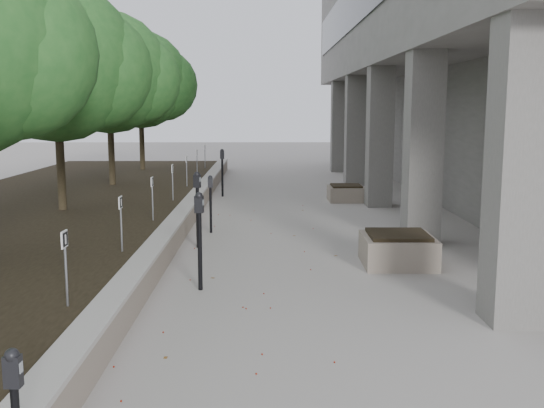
{
  "coord_description": "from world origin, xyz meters",
  "views": [
    {
      "loc": [
        0.12,
        -7.03,
        2.85
      ],
      "look_at": [
        0.24,
        5.02,
        0.98
      ],
      "focal_mm": 41.39,
      "sensor_mm": 36.0,
      "label": 1
    }
  ],
  "objects": [
    {
      "name": "crabapple_tree_3",
      "position": [
        -4.8,
        8.0,
        3.12
      ],
      "size": [
        4.6,
        4.0,
        5.44
      ],
      "primitive_type": null,
      "color": "#235C23",
      "rests_on": "planting_bed"
    },
    {
      "name": "planting_bed",
      "position": [
        -5.5,
        9.0,
        0.2
      ],
      "size": [
        7.0,
        26.0,
        0.4
      ],
      "primitive_type": "cube",
      "color": "black",
      "rests_on": "ground"
    },
    {
      "name": "planter_front",
      "position": [
        2.53,
        4.09,
        0.3
      ],
      "size": [
        1.3,
        1.3,
        0.59
      ],
      "primitive_type": null,
      "rotation": [
        0.0,
        0.0,
        -0.02
      ],
      "color": "gray",
      "rests_on": "ground"
    },
    {
      "name": "retaining_wall",
      "position": [
        -1.82,
        9.0,
        0.25
      ],
      "size": [
        0.39,
        26.0,
        0.5
      ],
      "primitive_type": null,
      "color": "gray",
      "rests_on": "ground"
    },
    {
      "name": "parking_sign_3",
      "position": [
        -2.35,
        3.5,
        0.88
      ],
      "size": [
        0.04,
        0.22,
        0.96
      ],
      "primitive_type": null,
      "color": "black",
      "rests_on": "planting_bed"
    },
    {
      "name": "planter_back",
      "position": [
        2.59,
        12.0,
        0.25
      ],
      "size": [
        1.09,
        1.09,
        0.5
      ],
      "primitive_type": null,
      "rotation": [
        0.0,
        0.0,
        0.01
      ],
      "color": "gray",
      "rests_on": "ground"
    },
    {
      "name": "parking_sign_8",
      "position": [
        -2.35,
        18.5,
        0.88
      ],
      "size": [
        0.04,
        0.22,
        0.96
      ],
      "primitive_type": null,
      "color": "black",
      "rests_on": "planting_bed"
    },
    {
      "name": "crabapple_tree_5",
      "position": [
        -4.8,
        18.0,
        3.12
      ],
      "size": [
        4.6,
        4.0,
        5.44
      ],
      "primitive_type": null,
      "color": "#235C23",
      "rests_on": "planting_bed"
    },
    {
      "name": "parking_sign_6",
      "position": [
        -2.35,
        12.5,
        0.88
      ],
      "size": [
        0.04,
        0.22,
        0.96
      ],
      "primitive_type": null,
      "color": "black",
      "rests_on": "planting_bed"
    },
    {
      "name": "parking_sign_2",
      "position": [
        -2.35,
        0.5,
        0.88
      ],
      "size": [
        0.04,
        0.22,
        0.96
      ],
      "primitive_type": null,
      "color": "black",
      "rests_on": "planting_bed"
    },
    {
      "name": "parking_meter_2",
      "position": [
        -0.91,
        2.54,
        0.78
      ],
      "size": [
        0.17,
        0.14,
        1.56
      ],
      "primitive_type": null,
      "rotation": [
        0.0,
        0.0,
        -0.18
      ],
      "color": "black",
      "rests_on": "ground"
    },
    {
      "name": "parking_meter_3",
      "position": [
        -1.27,
        5.55,
        0.78
      ],
      "size": [
        0.18,
        0.15,
        1.57
      ],
      "primitive_type": null,
      "rotation": [
        0.0,
        0.0,
        -0.29
      ],
      "color": "black",
      "rests_on": "ground"
    },
    {
      "name": "berry_scatter",
      "position": [
        -0.1,
        5.0,
        0.01
      ],
      "size": [
        3.3,
        14.1,
        0.02
      ],
      "primitive_type": null,
      "color": "maroon",
      "rests_on": "ground"
    },
    {
      "name": "parking_meter_4",
      "position": [
        -1.14,
        7.1,
        0.66
      ],
      "size": [
        0.14,
        0.11,
        1.33
      ],
      "primitive_type": null,
      "rotation": [
        0.0,
        0.0,
        0.14
      ],
      "color": "black",
      "rests_on": "ground"
    },
    {
      "name": "parking_sign_5",
      "position": [
        -2.35,
        9.5,
        0.88
      ],
      "size": [
        0.04,
        0.22,
        0.96
      ],
      "primitive_type": null,
      "color": "black",
      "rests_on": "planting_bed"
    },
    {
      "name": "crabapple_tree_4",
      "position": [
        -4.8,
        13.0,
        3.12
      ],
      "size": [
        4.6,
        4.0,
        5.44
      ],
      "primitive_type": null,
      "color": "#235C23",
      "rests_on": "planting_bed"
    },
    {
      "name": "parking_meter_5",
      "position": [
        -1.27,
        13.03,
        0.77
      ],
      "size": [
        0.16,
        0.12,
        1.54
      ],
      "primitive_type": null,
      "rotation": [
        0.0,
        0.0,
        0.05
      ],
      "color": "black",
      "rests_on": "ground"
    },
    {
      "name": "parking_sign_7",
      "position": [
        -2.35,
        15.5,
        0.88
      ],
      "size": [
        0.04,
        0.22,
        0.96
      ],
      "primitive_type": null,
      "color": "black",
      "rests_on": "planting_bed"
    },
    {
      "name": "ground",
      "position": [
        0.0,
        0.0,
        0.0
      ],
      "size": [
        90.0,
        90.0,
        0.0
      ],
      "primitive_type": "plane",
      "color": "#9F9992",
      "rests_on": "ground"
    },
    {
      "name": "parking_sign_4",
      "position": [
        -2.35,
        6.5,
        0.88
      ],
      "size": [
        0.04,
        0.22,
        0.96
      ],
      "primitive_type": null,
      "color": "black",
      "rests_on": "planting_bed"
    }
  ]
}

